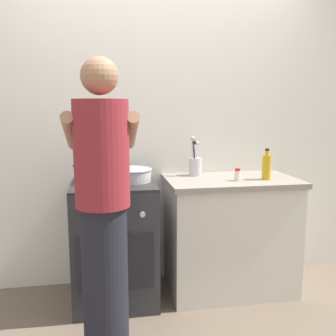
# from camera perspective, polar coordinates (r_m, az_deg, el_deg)

# --- Properties ---
(ground) EXTENTS (6.00, 6.00, 0.00)m
(ground) POSITION_cam_1_polar(r_m,az_deg,el_deg) (2.91, -0.60, -20.23)
(ground) COLOR #6B5B4C
(back_wall) EXTENTS (3.20, 0.10, 2.50)m
(back_wall) POSITION_cam_1_polar(r_m,az_deg,el_deg) (3.07, 1.55, 5.81)
(back_wall) COLOR silver
(back_wall) RESTS_ON ground
(countertop) EXTENTS (1.00, 0.60, 0.90)m
(countertop) POSITION_cam_1_polar(r_m,az_deg,el_deg) (2.99, 9.54, -10.07)
(countertop) COLOR silver
(countertop) RESTS_ON ground
(stove_range) EXTENTS (0.60, 0.62, 0.90)m
(stove_range) POSITION_cam_1_polar(r_m,az_deg,el_deg) (2.83, -8.26, -11.21)
(stove_range) COLOR #2D2D33
(stove_range) RESTS_ON ground
(pot) EXTENTS (0.28, 0.22, 0.13)m
(pot) POSITION_cam_1_polar(r_m,az_deg,el_deg) (2.72, -11.48, -0.84)
(pot) COLOR #38383D
(pot) RESTS_ON stove_range
(mixing_bowl) EXTENTS (0.29, 0.29, 0.10)m
(mixing_bowl) POSITION_cam_1_polar(r_m,az_deg,el_deg) (2.72, -5.57, -0.97)
(mixing_bowl) COLOR #B7B7BC
(mixing_bowl) RESTS_ON stove_range
(utensil_crock) EXTENTS (0.10, 0.10, 0.31)m
(utensil_crock) POSITION_cam_1_polar(r_m,az_deg,el_deg) (2.95, 4.25, 0.53)
(utensil_crock) COLOR silver
(utensil_crock) RESTS_ON countertop
(spice_bottle) EXTENTS (0.04, 0.04, 0.09)m
(spice_bottle) POSITION_cam_1_polar(r_m,az_deg,el_deg) (2.78, 10.70, -1.03)
(spice_bottle) COLOR silver
(spice_bottle) RESTS_ON countertop
(oil_bottle) EXTENTS (0.07, 0.07, 0.23)m
(oil_bottle) POSITION_cam_1_polar(r_m,az_deg,el_deg) (2.87, 14.99, 0.20)
(oil_bottle) COLOR gold
(oil_bottle) RESTS_ON countertop
(person) EXTENTS (0.41, 0.50, 1.70)m
(person) POSITION_cam_1_polar(r_m,az_deg,el_deg) (2.09, -9.97, -6.80)
(person) COLOR black
(person) RESTS_ON ground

